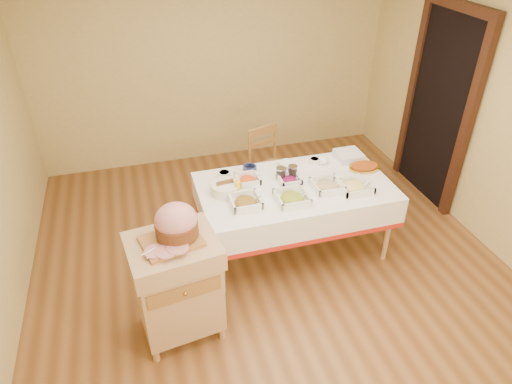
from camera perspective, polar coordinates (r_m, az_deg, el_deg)
The scene contains 23 objects.
room_shell at distance 3.72m, azimuth 2.55°, elevation 4.82°, with size 5.00×5.00×5.00m.
doorway at distance 5.52m, azimuth 21.95°, elevation 10.06°, with size 0.09×1.10×2.20m.
dining_table at distance 4.41m, azimuth 4.80°, elevation -0.93°, with size 1.82×1.02×0.76m.
butcher_cart at distance 3.67m, azimuth -9.86°, elevation -11.09°, with size 0.73×0.63×0.93m.
dining_chair at distance 5.18m, azimuth 1.70°, elevation 3.16°, with size 0.52×0.51×0.92m.
ham_on_board at distance 3.36m, azimuth -10.02°, elevation -4.08°, with size 0.45×0.43×0.30m.
serving_dish_a at distance 4.01m, azimuth -1.33°, elevation -1.25°, with size 0.27×0.26×0.12m.
serving_dish_b at distance 4.07m, azimuth 4.54°, elevation -0.75°, with size 0.28×0.28×0.11m.
serving_dish_c at distance 4.29m, azimuth 8.89°, elevation 0.78°, with size 0.27×0.27×0.11m.
serving_dish_d at distance 4.32m, azimuth 12.18°, elevation 0.69°, with size 0.29×0.29×0.11m.
serving_dish_e at distance 4.33m, azimuth -1.05°, elevation 1.55°, with size 0.23×0.22×0.10m.
serving_dish_f at distance 4.34m, azimuth 4.21°, elevation 1.52°, with size 0.21×0.20×0.09m.
small_bowl_left at distance 4.43m, azimuth -3.99°, elevation 2.23°, with size 0.12×0.12×0.06m.
small_bowl_mid at distance 4.52m, azimuth -0.79°, elevation 2.98°, with size 0.14×0.14×0.06m.
small_bowl_right at distance 4.69m, azimuth 7.32°, elevation 3.92°, with size 0.11×0.11×0.05m.
bowl_white_imported at distance 4.62m, azimuth 3.82°, elevation 3.49°, with size 0.16×0.16×0.04m, color white.
bowl_small_imported at distance 4.72m, azimuth 8.25°, elevation 3.87°, with size 0.14×0.14×0.04m, color white.
preserve_jar_left at distance 4.38m, azimuth 3.13°, elevation 2.26°, with size 0.10×0.10×0.12m.
preserve_jar_right at distance 4.43m, azimuth 4.59°, elevation 2.51°, with size 0.09×0.09×0.12m.
mustard_bottle at distance 4.13m, azimuth -2.32°, elevation 0.54°, with size 0.06×0.06×0.18m.
bread_basket at distance 4.18m, azimuth -3.87°, elevation 0.49°, with size 0.27×0.27×0.12m.
plate_stack at distance 4.83m, azimuth 11.52°, elevation 4.49°, with size 0.26×0.26×0.08m.
brass_platter at distance 4.69m, azimuth 13.38°, elevation 3.05°, with size 0.32×0.23×0.04m.
Camera 1 is at (-1.07, -3.09, 3.07)m, focal length 32.00 mm.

